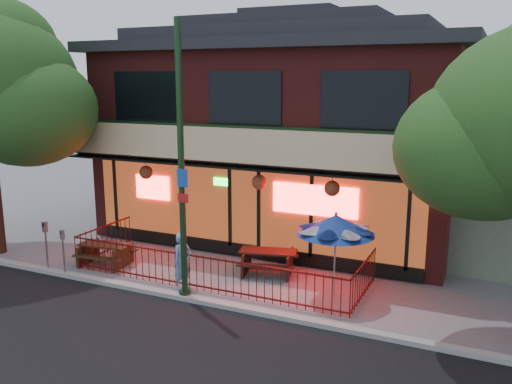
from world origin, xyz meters
TOP-DOWN VIEW (x-y plane):
  - ground at (0.00, 0.00)m, footprint 80.00×80.00m
  - curb at (0.00, -0.50)m, footprint 80.00×0.25m
  - restaurant_building at (0.00, 7.11)m, footprint 12.96×9.49m
  - patio_fence at (0.00, 0.50)m, footprint 8.44×2.62m
  - street_light at (0.00, -0.40)m, footprint 0.43×0.32m
  - picnic_table_left at (-3.55, 0.77)m, footprint 1.70×1.38m
  - picnic_table_right at (1.25, 2.14)m, footprint 1.90×1.62m
  - patio_umbrella at (3.48, 1.30)m, footprint 2.00×2.00m
  - pedestrian at (-0.36, 0.10)m, footprint 0.55×0.67m
  - parking_meter_near at (-4.00, -0.48)m, footprint 0.15×0.14m
  - parking_meter_far at (-4.73, -0.40)m, footprint 0.15×0.14m

SIDE VIEW (x-z plane):
  - ground at x=0.00m, z-range 0.00..0.00m
  - curb at x=0.00m, z-range 0.00..0.12m
  - picnic_table_left at x=-3.55m, z-range 0.11..0.78m
  - picnic_table_right at x=1.25m, z-range 0.11..0.81m
  - patio_fence at x=0.00m, z-range 0.13..1.13m
  - pedestrian at x=-0.36m, z-range 0.00..1.56m
  - parking_meter_near at x=-4.00m, z-range 0.25..1.63m
  - parking_meter_far at x=-4.73m, z-range 0.27..1.79m
  - patio_umbrella at x=3.48m, z-range 0.81..3.09m
  - street_light at x=0.00m, z-range -0.35..6.65m
  - restaurant_building at x=0.00m, z-range 0.10..8.15m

